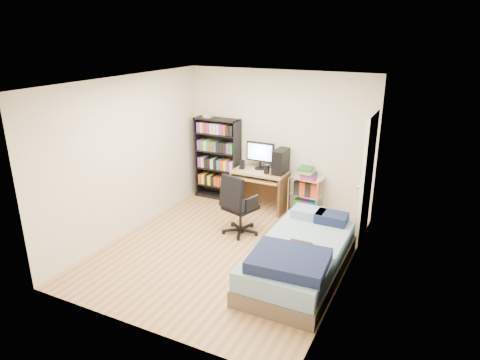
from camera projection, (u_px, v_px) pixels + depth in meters
The scene contains 7 objects.
room at pixel (226, 172), 6.03m from camera, with size 3.58×4.08×2.58m.
media_shelf at pixel (218, 158), 8.22m from camera, with size 0.89×0.30×1.64m.
computer_desk at pixel (266, 174), 7.74m from camera, with size 0.98×0.57×1.23m.
office_chair at pixel (239, 215), 6.88m from camera, with size 0.75×0.75×1.01m.
wire_cart at pixel (307, 185), 7.46m from camera, with size 0.58×0.44×0.89m.
bed at pixel (300, 258), 5.70m from camera, with size 1.07×2.14×0.61m.
door at pixel (367, 178), 6.54m from camera, with size 0.12×0.80×2.00m.
Camera 1 is at (2.70, -5.05, 3.15)m, focal length 32.00 mm.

